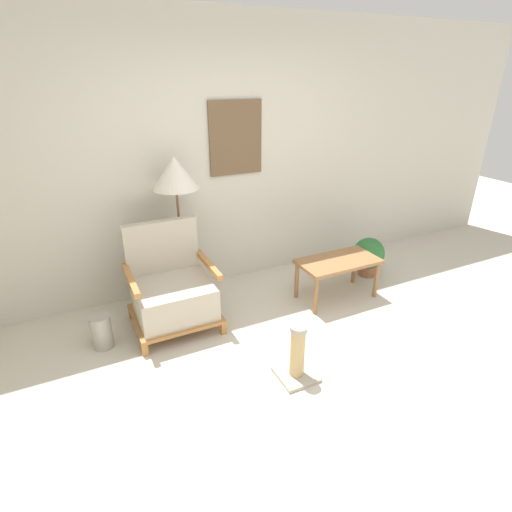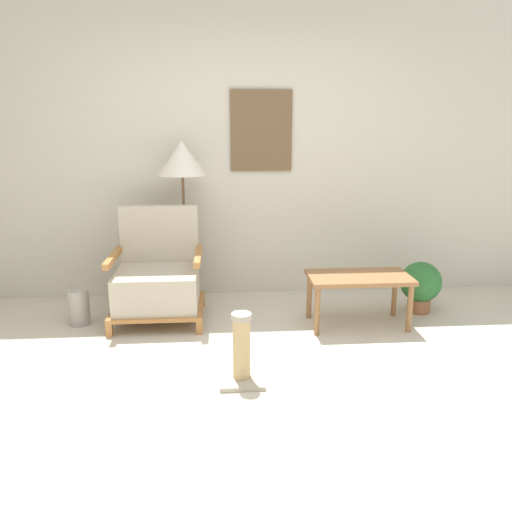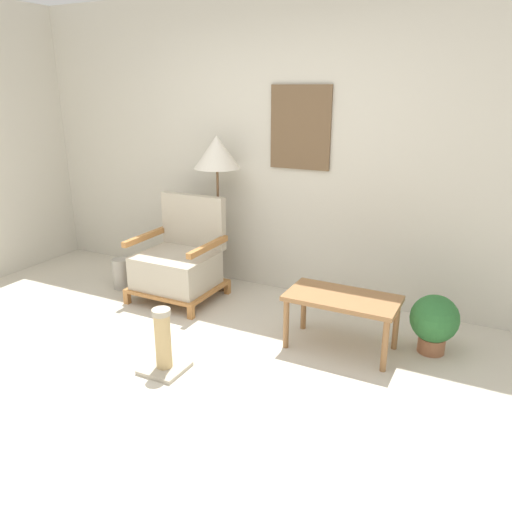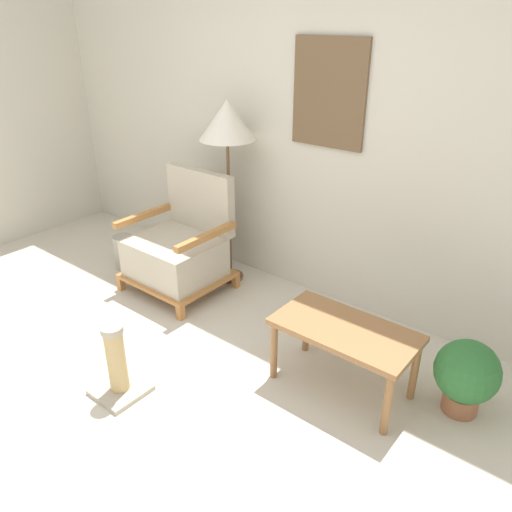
% 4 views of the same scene
% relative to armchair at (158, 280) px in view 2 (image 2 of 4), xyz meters
% --- Properties ---
extents(ground_plane, '(14.00, 14.00, 0.00)m').
position_rel_armchair_xyz_m(ground_plane, '(0.79, -1.39, -0.34)').
color(ground_plane, beige).
extents(wall_back, '(8.00, 0.09, 2.70)m').
position_rel_armchair_xyz_m(wall_back, '(0.79, 0.66, 1.01)').
color(wall_back, beige).
rests_on(wall_back, ground_plane).
extents(armchair, '(0.75, 0.67, 0.93)m').
position_rel_armchair_xyz_m(armchair, '(0.00, 0.00, 0.00)').
color(armchair, '#B2753D').
rests_on(armchair, ground_plane).
extents(floor_lamp, '(0.43, 0.43, 1.48)m').
position_rel_armchair_xyz_m(floor_lamp, '(0.21, 0.37, 0.95)').
color(floor_lamp, brown).
rests_on(floor_lamp, ground_plane).
extents(coffee_table, '(0.82, 0.43, 0.43)m').
position_rel_armchair_xyz_m(coffee_table, '(1.65, -0.25, 0.03)').
color(coffee_table, olive).
rests_on(coffee_table, ground_plane).
extents(vase, '(0.17, 0.17, 0.30)m').
position_rel_armchair_xyz_m(vase, '(-0.65, -0.07, -0.19)').
color(vase, '#9E998E').
rests_on(vase, ground_plane).
extents(potted_plant, '(0.36, 0.36, 0.45)m').
position_rel_armchair_xyz_m(potted_plant, '(2.27, 0.00, -0.09)').
color(potted_plant, '#935B3D').
rests_on(potted_plant, ground_plane).
extents(scratching_post, '(0.29, 0.29, 0.47)m').
position_rel_armchair_xyz_m(scratching_post, '(0.65, -1.12, -0.16)').
color(scratching_post, '#B2A893').
rests_on(scratching_post, ground_plane).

